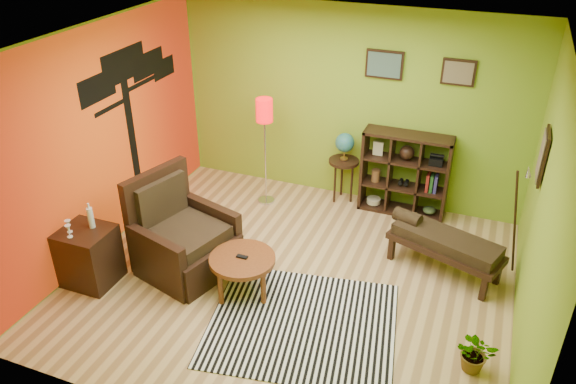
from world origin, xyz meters
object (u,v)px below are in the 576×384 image
at_px(potted_plant, 475,356).
at_px(side_cabinet, 89,256).
at_px(coffee_table, 242,262).
at_px(floor_lamp, 265,120).
at_px(globe_table, 344,150).
at_px(bench, 443,242).
at_px(armchair, 182,241).
at_px(cube_shelf, 406,174).

bearing_deg(potted_plant, side_cabinet, -177.37).
xyz_separation_m(coffee_table, potted_plant, (2.60, -0.28, -0.23)).
distance_m(floor_lamp, globe_table, 1.23).
height_order(floor_lamp, globe_table, floor_lamp).
bearing_deg(bench, floor_lamp, 163.80).
bearing_deg(floor_lamp, side_cabinet, -115.59).
xyz_separation_m(coffee_table, floor_lamp, (-0.57, 1.99, 0.89)).
relative_size(coffee_table, bench, 0.52).
xyz_separation_m(armchair, cube_shelf, (2.24, 2.28, 0.23)).
distance_m(armchair, globe_table, 2.70).
bearing_deg(globe_table, cube_shelf, -1.15).
bearing_deg(potted_plant, armchair, 172.89).
xyz_separation_m(armchair, globe_table, (1.34, 2.30, 0.44)).
height_order(coffee_table, globe_table, globe_table).
bearing_deg(coffee_table, side_cabinet, -164.64).
xyz_separation_m(bench, potted_plant, (0.54, -1.51, -0.24)).
xyz_separation_m(coffee_table, bench, (2.06, 1.23, 0.01)).
bearing_deg(cube_shelf, coffee_table, -119.24).
bearing_deg(coffee_table, globe_table, 79.27).
bearing_deg(cube_shelf, potted_plant, -65.48).
height_order(floor_lamp, cube_shelf, floor_lamp).
bearing_deg(armchair, globe_table, 59.71).
xyz_separation_m(globe_table, cube_shelf, (0.90, -0.02, -0.20)).
distance_m(armchair, potted_plant, 3.51).
distance_m(cube_shelf, bench, 1.41).
distance_m(side_cabinet, potted_plant, 4.36).
relative_size(floor_lamp, cube_shelf, 1.33).
bearing_deg(armchair, cube_shelf, 45.51).
distance_m(coffee_table, potted_plant, 2.63).
distance_m(bench, potted_plant, 1.62).
bearing_deg(armchair, potted_plant, -7.11).
bearing_deg(bench, side_cabinet, -155.84).
bearing_deg(armchair, side_cabinet, -144.03).
distance_m(globe_table, bench, 2.05).
relative_size(bench, potted_plant, 3.42).
xyz_separation_m(side_cabinet, cube_shelf, (3.11, 2.91, 0.25)).
bearing_deg(bench, cube_shelf, 120.08).
relative_size(armchair, bench, 0.85).
distance_m(side_cabinet, bench, 4.18).
height_order(coffee_table, armchair, armchair).
distance_m(globe_table, cube_shelf, 0.92).
bearing_deg(side_cabinet, potted_plant, 2.63).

